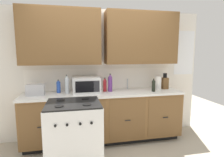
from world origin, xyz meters
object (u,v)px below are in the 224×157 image
at_px(stove_range, 74,134).
at_px(bottle_clear, 67,84).
at_px(toaster, 36,90).
at_px(bottle_blue, 58,86).
at_px(bottle_red, 105,85).
at_px(bottle_violet, 110,83).
at_px(knife_block, 164,83).
at_px(paper_towel_roll, 158,83).
at_px(bottle_dark, 154,85).
at_px(microwave, 86,85).

distance_m(stove_range, bottle_clear, 0.91).
xyz_separation_m(stove_range, toaster, (-0.61, 0.63, 0.55)).
relative_size(stove_range, bottle_blue, 4.06).
xyz_separation_m(bottle_red, bottle_violet, (0.09, -0.02, 0.04)).
relative_size(knife_block, paper_towel_roll, 1.19).
bearing_deg(bottle_dark, bottle_clear, 174.35).
bearing_deg(bottle_red, bottle_blue, 176.15).
distance_m(microwave, bottle_blue, 0.49).
bearing_deg(bottle_clear, knife_block, 1.50).
xyz_separation_m(knife_block, bottle_dark, (-0.32, -0.20, 0.00)).
height_order(microwave, paper_towel_roll, microwave).
bearing_deg(microwave, paper_towel_roll, -0.63).
height_order(knife_block, bottle_clear, bottle_clear).
distance_m(paper_towel_roll, bottle_clear, 1.70).
distance_m(stove_range, bottle_blue, 0.98).
height_order(bottle_violet, bottle_dark, bottle_violet).
bearing_deg(bottle_red, bottle_clear, -176.96).
bearing_deg(microwave, bottle_dark, -7.18).
bearing_deg(bottle_red, stove_range, -129.05).
bearing_deg(knife_block, bottle_dark, -148.10).
relative_size(stove_range, toaster, 3.39).
distance_m(bottle_red, bottle_violet, 0.10).
xyz_separation_m(bottle_blue, bottle_violet, (0.92, -0.08, 0.05)).
xyz_separation_m(stove_range, bottle_violet, (0.66, 0.68, 0.62)).
bearing_deg(microwave, bottle_red, 6.12).
bearing_deg(bottle_dark, bottle_red, 167.79).
relative_size(microwave, paper_towel_roll, 1.85).
height_order(bottle_red, bottle_dark, bottle_red).
relative_size(microwave, bottle_clear, 1.47).
relative_size(stove_range, bottle_violet, 2.90).
bearing_deg(bottle_blue, stove_range, -71.38).
height_order(knife_block, bottle_violet, bottle_violet).
height_order(paper_towel_roll, bottle_clear, bottle_clear).
relative_size(bottle_blue, bottle_dark, 0.99).
distance_m(microwave, bottle_violet, 0.43).
bearing_deg(bottle_clear, microwave, -0.10).
height_order(bottle_blue, bottle_red, bottle_red).
relative_size(toaster, bottle_violet, 0.85).
bearing_deg(knife_block, bottle_red, -179.36).
xyz_separation_m(bottle_clear, bottle_violet, (0.77, 0.01, 0.00)).
distance_m(microwave, paper_towel_roll, 1.37).
bearing_deg(bottle_blue, bottle_violet, -5.00).
distance_m(bottle_blue, bottle_dark, 1.71).
bearing_deg(bottle_blue, knife_block, -1.19).
xyz_separation_m(bottle_red, bottle_dark, (0.87, -0.19, -0.01)).
height_order(stove_range, bottle_red, bottle_red).
height_order(stove_range, paper_towel_roll, paper_towel_roll).
distance_m(toaster, bottle_violet, 1.28).
height_order(microwave, bottle_blue, microwave).
xyz_separation_m(bottle_clear, bottle_dark, (1.55, -0.15, -0.04)).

